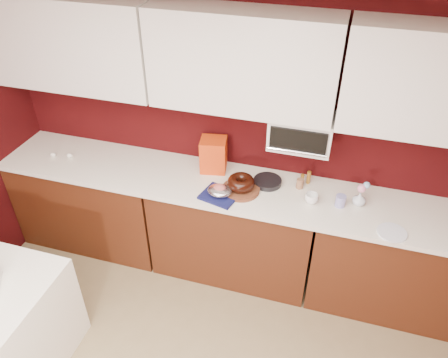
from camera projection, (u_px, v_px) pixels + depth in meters
ceiling at (14, 108)px, 0.98m from camera, size 4.00×4.50×0.02m
wall_back at (246, 128)px, 3.46m from camera, size 4.00×0.02×2.50m
base_cabinet_left at (94, 202)px, 4.01m from camera, size 1.31×0.58×0.86m
base_cabinet_center at (234, 230)px, 3.70m from camera, size 1.31×0.58×0.86m
base_cabinet_right at (399, 263)px, 3.39m from camera, size 1.31×0.58×0.86m
countertop at (235, 188)px, 3.43m from camera, size 4.00×0.62×0.04m
upper_cabinet_left at (72, 43)px, 3.29m from camera, size 1.31×0.33×0.70m
upper_cabinet_center at (242, 62)px, 2.98m from camera, size 1.31×0.33×0.70m
toaster_oven at (301, 131)px, 3.17m from camera, size 0.45×0.30×0.25m
toaster_oven_door at (298, 142)px, 3.04m from camera, size 0.40×0.02×0.18m
toaster_oven_handle at (297, 152)px, 3.08m from camera, size 0.42×0.02×0.02m
cake_base at (241, 190)px, 3.36m from camera, size 0.33×0.33×0.03m
bundt_cake at (241, 183)px, 3.32m from camera, size 0.22×0.22×0.09m
navy_towel at (220, 195)px, 3.30m from camera, size 0.31×0.28×0.02m
foil_ham_nest at (220, 191)px, 3.28m from camera, size 0.21×0.18×0.07m
roasted_ham at (220, 188)px, 3.26m from camera, size 0.11×0.10×0.06m
pandoro_box at (214, 155)px, 3.53m from camera, size 0.24×0.22×0.28m
dark_pan at (268, 182)px, 3.43m from camera, size 0.28×0.28×0.04m
coffee_mug at (312, 198)px, 3.22m from camera, size 0.09×0.09×0.09m
blue_jar at (340, 201)px, 3.19m from camera, size 0.08×0.08×0.09m
flower_vase at (359, 198)px, 3.20m from camera, size 0.09×0.09×0.12m
flower_pink at (362, 188)px, 3.15m from camera, size 0.06×0.06×0.06m
flower_blue at (367, 185)px, 3.14m from camera, size 0.05×0.05×0.05m
china_plate at (392, 233)px, 2.98m from camera, size 0.23×0.23×0.01m
amber_bottle at (302, 180)px, 3.41m from camera, size 0.03×0.03×0.09m
paper_cup at (300, 184)px, 3.37m from camera, size 0.07×0.07×0.08m
egg_left at (53, 155)px, 3.75m from camera, size 0.06×0.05×0.04m
egg_right at (70, 155)px, 3.74m from camera, size 0.06×0.05×0.04m
amber_bottle_tall at (309, 177)px, 3.42m from camera, size 0.03×0.03×0.11m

